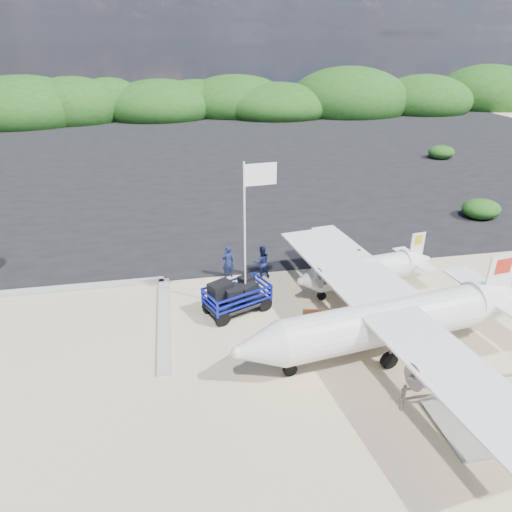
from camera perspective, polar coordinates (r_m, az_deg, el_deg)
The scene contains 14 objects.
ground at distance 18.89m, azimuth 2.53°, elevation -9.27°, with size 160.00×160.00×0.00m, color beige.
asphalt_apron at distance 46.44m, azimuth -5.83°, elevation 12.32°, with size 90.00×50.00×0.04m, color #B2B2B2, non-canonical shape.
lagoon at distance 20.50m, azimuth -24.17°, elevation -8.73°, with size 9.00×7.00×0.40m, color #B2B2B2, non-canonical shape.
walkway_pad at distance 16.82m, azimuth 27.23°, elevation -18.00°, with size 3.50×2.50×0.10m, color #B2B2B2, non-canonical shape.
vegetation_band at distance 70.93m, azimuth -7.74°, elevation 16.97°, with size 124.00×8.00×4.40m, color #B2B2B2, non-canonical shape.
fence at distance 17.64m, azimuth 26.67°, elevation -15.54°, with size 6.40×2.00×1.10m, color #B2B2B2, non-canonical shape.
baggage_cart at distance 20.08m, azimuth -2.34°, elevation -6.91°, with size 2.96×1.69×1.48m, color #0B15B2, non-canonical shape.
flagpole at distance 20.21m, azimuth -1.30°, elevation -6.65°, with size 1.32×0.55×6.58m, color white, non-canonical shape.
signboard at distance 18.39m, azimuth 8.54°, elevation -10.71°, with size 1.94×0.18×1.59m, color #502F16, non-canonical shape.
crew_a at distance 22.38m, azimuth -3.53°, elevation -0.74°, with size 0.62×0.41×1.70m, color #131D4A.
crew_b at distance 22.32m, azimuth 0.72°, elevation -0.77°, with size 0.82×0.64×1.69m, color #131D4A.
crew_c at distance 22.48m, azimuth 12.60°, elevation -1.17°, with size 1.02×0.43×1.74m, color #131D4A.
aircraft_large at distance 45.83m, azimuth 18.63°, elevation 10.93°, with size 14.50×14.50×4.35m, color #B2B2B2, non-canonical shape.
aircraft_small at distance 51.15m, azimuth -22.47°, elevation 11.80°, with size 7.05×7.05×2.54m, color #B2B2B2, non-canonical shape.
Camera 1 is at (-3.60, -15.00, 10.91)m, focal length 32.00 mm.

